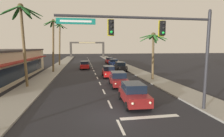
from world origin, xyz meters
TOP-DOWN VIEW (x-y plane):
  - ground_plane at (0.00, 0.00)m, footprint 220.00×220.00m
  - sidewalk_right at (7.80, 20.00)m, footprint 3.20×110.00m
  - sidewalk_left at (-7.80, 20.00)m, footprint 3.20×110.00m
  - lane_markings at (0.44, 19.80)m, footprint 4.28×87.79m
  - traffic_signal_mast at (3.27, -0.05)m, footprint 10.33×0.41m
  - sedan_lead_at_stop_bar at (1.91, 2.23)m, footprint 2.07×4.50m
  - sedan_third_in_queue at (1.98, 8.78)m, footprint 2.10×4.51m
  - sedan_fifth_in_queue at (1.82, 15.32)m, footprint 2.11×4.51m
  - sedan_oncoming_far at (-1.73, 25.72)m, footprint 1.96×4.45m
  - sedan_parked_nearest_kerb at (5.28, 30.75)m, footprint 2.06×4.49m
  - sedan_parked_mid_kerb at (5.23, 37.43)m, footprint 1.95×4.45m
  - sedan_parked_far_kerb at (5.12, 22.12)m, footprint 1.97×4.46m
  - palm_left_second at (-8.51, 9.65)m, footprint 4.55×4.55m
  - palm_left_third at (-7.22, 21.96)m, footprint 3.74×3.56m
  - palm_left_farthest at (-7.63, 34.32)m, footprint 3.77×3.69m
  - palm_right_second at (7.40, 11.73)m, footprint 3.95×4.08m
  - storefront_strip_left at (-13.81, 16.06)m, footprint 8.15×23.51m
  - town_gateway_arch at (0.00, 68.35)m, footprint 15.26×0.90m

SIDE VIEW (x-z plane):
  - ground_plane at x=0.00m, z-range 0.00..0.00m
  - lane_markings at x=0.44m, z-range 0.00..0.01m
  - sidewalk_right at x=7.80m, z-range 0.00..0.14m
  - sidewalk_left at x=-7.80m, z-range 0.00..0.14m
  - sedan_lead_at_stop_bar at x=1.91m, z-range 0.01..1.69m
  - sedan_third_in_queue at x=1.98m, z-range 0.01..1.69m
  - sedan_fifth_in_queue at x=1.82m, z-range 0.01..1.69m
  - sedan_oncoming_far at x=-1.73m, z-range 0.01..1.69m
  - sedan_parked_nearest_kerb at x=5.28m, z-range 0.01..1.69m
  - sedan_parked_mid_kerb at x=5.23m, z-range 0.01..1.69m
  - sedan_parked_far_kerb at x=5.12m, z-range 0.01..1.69m
  - storefront_strip_left at x=-13.81m, z-range 0.00..4.21m
  - town_gateway_arch at x=0.00m, z-range 1.03..7.91m
  - palm_right_second at x=7.40m, z-range 1.74..8.26m
  - traffic_signal_mast at x=3.27m, z-range 1.55..8.68m
  - palm_left_third at x=-7.22m, z-range 1.90..11.38m
  - palm_left_farthest at x=-7.63m, z-range 1.69..12.02m
  - palm_left_second at x=-8.51m, z-range 2.47..11.68m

